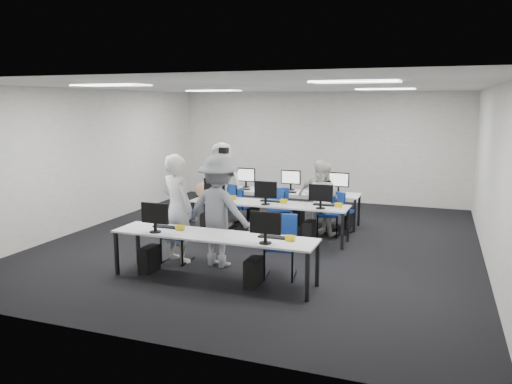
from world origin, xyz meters
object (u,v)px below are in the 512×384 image
(chair_1, at_px, (281,258))
(chair_2, at_px, (223,214))
(student_0, at_px, (177,208))
(student_1, at_px, (322,199))
(desk_front, at_px, (213,238))
(student_3, at_px, (318,196))
(chair_4, at_px, (328,222))
(photographer, at_px, (219,211))
(chair_5, at_px, (240,213))
(chair_6, at_px, (282,216))
(chair_0, at_px, (178,245))
(student_2, at_px, (222,184))
(chair_7, at_px, (340,219))
(desk_mid, at_px, (268,205))
(chair_3, at_px, (279,219))

(chair_1, distance_m, chair_2, 3.35)
(student_0, distance_m, student_1, 3.25)
(desk_front, bearing_deg, student_3, 76.52)
(chair_4, distance_m, photographer, 2.92)
(photographer, bearing_deg, chair_4, -109.83)
(chair_5, distance_m, chair_6, 0.99)
(chair_1, xyz_separation_m, chair_4, (0.16, 2.71, -0.03))
(chair_0, relative_size, photographer, 0.48)
(student_2, height_order, student_3, student_2)
(student_2, bearing_deg, student_1, -8.80)
(chair_6, xyz_separation_m, student_2, (-1.38, -0.08, 0.64))
(chair_0, relative_size, chair_6, 0.99)
(chair_1, distance_m, chair_7, 3.03)
(student_2, relative_size, student_3, 1.20)
(chair_2, bearing_deg, photographer, -47.67)
(student_3, relative_size, photographer, 0.83)
(desk_mid, relative_size, photographer, 1.72)
(student_3, bearing_deg, photographer, -97.54)
(desk_front, height_order, chair_4, chair_4)
(chair_6, relative_size, student_2, 0.49)
(student_0, bearing_deg, chair_6, -88.41)
(chair_7, xyz_separation_m, student_1, (-0.34, -0.24, 0.47))
(chair_6, bearing_deg, student_1, 14.06)
(desk_mid, distance_m, chair_7, 1.62)
(chair_6, xyz_separation_m, student_1, (0.88, -0.11, 0.47))
(chair_3, height_order, chair_6, chair_3)
(desk_mid, bearing_deg, photographer, -96.71)
(desk_front, xyz_separation_m, student_2, (-1.34, 3.32, 0.24))
(chair_2, height_order, chair_5, chair_2)
(chair_2, relative_size, photographer, 0.50)
(student_3, bearing_deg, chair_4, -23.82)
(chair_2, relative_size, chair_6, 1.05)
(desk_front, xyz_separation_m, chair_2, (-1.22, 3.10, -0.38))
(chair_5, relative_size, photographer, 0.45)
(chair_5, height_order, student_0, student_0)
(chair_2, bearing_deg, desk_mid, -2.57)
(student_3, bearing_deg, desk_front, -90.04)
(chair_3, xyz_separation_m, student_1, (0.85, 0.23, 0.46))
(student_1, bearing_deg, photographer, 71.04)
(chair_7, bearing_deg, student_3, -147.80)
(desk_front, relative_size, photographer, 1.72)
(chair_6, bearing_deg, student_3, 22.78)
(chair_5, bearing_deg, chair_4, 5.97)
(chair_0, bearing_deg, chair_1, -6.50)
(desk_mid, distance_m, student_3, 1.17)
(photographer, bearing_deg, chair_5, -67.88)
(desk_mid, distance_m, chair_1, 2.30)
(chair_0, xyz_separation_m, student_3, (1.81, 2.76, 0.49))
(desk_front, xyz_separation_m, photographer, (-0.22, 0.70, 0.25))
(desk_mid, distance_m, student_2, 1.54)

